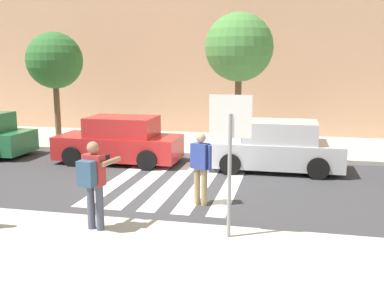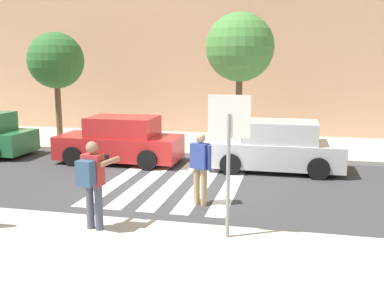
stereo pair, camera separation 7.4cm
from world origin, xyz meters
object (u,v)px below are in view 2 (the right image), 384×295
parked_car_silver (277,147)px  street_tree_center (240,48)px  stop_sign (229,135)px  street_tree_west (56,61)px  photographer_with_backpack (92,178)px  pedestrian_crossing (200,165)px  parked_car_red (120,141)px

parked_car_silver → street_tree_center: bearing=120.8°
stop_sign → street_tree_west: street_tree_west is taller
photographer_with_backpack → street_tree_west: (-5.74, 9.07, 2.19)m
pedestrian_crossing → photographer_with_backpack: bearing=-124.0°
street_tree_west → street_tree_center: street_tree_center is taller
photographer_with_backpack → street_tree_west: street_tree_west is taller
parked_car_red → street_tree_center: 5.41m
stop_sign → parked_car_red: 7.65m
street_tree_center → street_tree_west: bearing=177.8°
stop_sign → pedestrian_crossing: (-0.96, 2.16, -1.08)m
parked_car_silver → stop_sign: bearing=-96.1°
street_tree_center → pedestrian_crossing: bearing=-90.9°
street_tree_west → stop_sign: bearing=-46.9°
stop_sign → photographer_with_backpack: bearing=-175.3°
photographer_with_backpack → parked_car_red: (-1.94, 6.25, -0.44)m
parked_car_red → street_tree_west: size_ratio=0.94×
stop_sign → street_tree_center: bearing=95.8°
pedestrian_crossing → parked_car_silver: bearing=67.5°
parked_car_red → parked_car_silver: same height
parked_car_silver → street_tree_center: size_ratio=0.83×
street_tree_west → street_tree_center: 7.46m
pedestrian_crossing → parked_car_silver: size_ratio=0.42×
pedestrian_crossing → street_tree_west: street_tree_west is taller
street_tree_center → photographer_with_backpack: bearing=-101.0°
stop_sign → parked_car_red: stop_sign is taller
photographer_with_backpack → parked_car_silver: (3.21, 6.25, -0.44)m
pedestrian_crossing → street_tree_west: size_ratio=0.39×
photographer_with_backpack → stop_sign: bearing=4.7°
stop_sign → photographer_with_backpack: size_ratio=1.52×
stop_sign → street_tree_west: bearing=133.1°
pedestrian_crossing → parked_car_red: size_ratio=0.42×
stop_sign → street_tree_west: (-8.31, 8.86, 1.31)m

